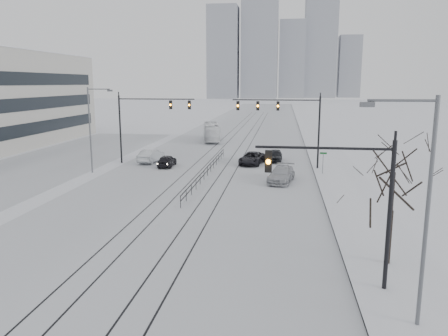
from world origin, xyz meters
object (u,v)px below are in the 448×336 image
at_px(sedan_nb_front, 252,158).
at_px(bare_tree, 393,182).
at_px(sedan_nb_right, 281,174).
at_px(box_truck, 211,132).
at_px(sedan_sb_outer, 151,156).
at_px(traffic_mast_near, 353,194).
at_px(sedan_nb_far, 275,156).
at_px(sedan_sb_inner, 167,161).

bearing_deg(sedan_nb_front, bare_tree, -62.76).
xyz_separation_m(sedan_nb_front, sedan_nb_right, (3.49, -9.01, 0.04)).
bearing_deg(box_truck, sedan_nb_right, 100.80).
relative_size(sedan_sb_outer, sedan_nb_front, 0.92).
xyz_separation_m(traffic_mast_near, box_truck, (-14.89, 51.47, -3.11)).
bearing_deg(bare_tree, sedan_sb_outer, 127.41).
distance_m(sedan_sb_outer, sedan_nb_right, 17.92).
bearing_deg(sedan_nb_right, bare_tree, -63.78).
distance_m(bare_tree, box_truck, 51.56).
height_order(bare_tree, sedan_sb_outer, bare_tree).
distance_m(sedan_nb_right, box_truck, 31.59).
distance_m(sedan_sb_outer, sedan_nb_far, 15.05).
relative_size(sedan_nb_right, sedan_nb_far, 1.23).
relative_size(sedan_nb_front, sedan_nb_far, 1.22).
distance_m(traffic_mast_near, bare_tree, 3.85).
relative_size(sedan_sb_inner, sedan_sb_outer, 0.85).
height_order(sedan_nb_far, box_truck, box_truck).
xyz_separation_m(sedan_sb_inner, sedan_nb_far, (12.18, 5.12, 0.04)).
relative_size(traffic_mast_near, sedan_nb_right, 1.36).
bearing_deg(sedan_nb_front, traffic_mast_near, -68.56).
xyz_separation_m(bare_tree, box_truck, (-17.30, 48.47, -3.03)).
distance_m(sedan_sb_inner, box_truck, 23.20).
height_order(sedan_sb_inner, sedan_sb_outer, sedan_sb_outer).
bearing_deg(bare_tree, sedan_sb_inner, 126.37).
height_order(bare_tree, sedan_nb_right, bare_tree).
relative_size(traffic_mast_near, box_truck, 0.67).
height_order(sedan_sb_inner, box_truck, box_truck).
bearing_deg(sedan_nb_far, box_truck, 122.50).
bearing_deg(sedan_sb_inner, box_truck, -94.31).
relative_size(bare_tree, sedan_nb_front, 1.20).
bearing_deg(bare_tree, sedan_nb_front, 107.97).
bearing_deg(traffic_mast_near, sedan_sb_inner, 119.83).
bearing_deg(sedan_sb_inner, bare_tree, 125.40).
relative_size(sedan_sb_outer, sedan_nb_right, 0.91).
xyz_separation_m(sedan_sb_outer, sedan_nb_right, (15.66, -8.72, -0.02)).
bearing_deg(traffic_mast_near, box_truck, 106.14).
distance_m(sedan_nb_right, sedan_nb_far, 11.35).
height_order(sedan_sb_inner, sedan_nb_front, sedan_nb_front).
height_order(bare_tree, box_truck, bare_tree).
bearing_deg(sedan_sb_outer, sedan_nb_front, -170.92).
height_order(traffic_mast_near, sedan_nb_front, traffic_mast_near).
xyz_separation_m(bare_tree, sedan_sb_outer, (-21.30, 27.84, -3.72)).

